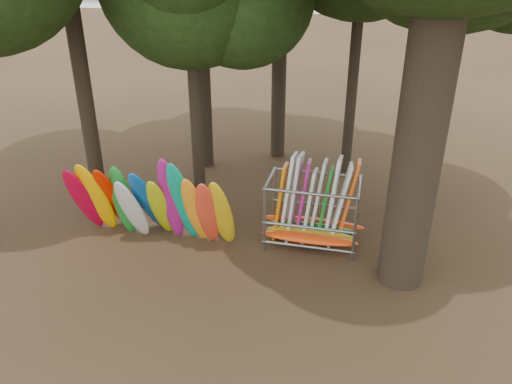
# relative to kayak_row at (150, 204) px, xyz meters

# --- Properties ---
(ground) EXTENTS (120.00, 120.00, 0.00)m
(ground) POSITION_rel_kayak_row_xyz_m (2.15, -0.13, -1.32)
(ground) COLOR #47331E
(ground) RESTS_ON ground
(lake) EXTENTS (160.00, 160.00, 0.00)m
(lake) POSITION_rel_kayak_row_xyz_m (2.15, 59.87, -1.32)
(lake) COLOR gray
(lake) RESTS_ON ground
(kayak_row) EXTENTS (5.06, 2.17, 3.18)m
(kayak_row) POSITION_rel_kayak_row_xyz_m (0.00, 0.00, 0.00)
(kayak_row) COLOR #B80329
(kayak_row) RESTS_ON ground
(storage_rack) EXTENTS (3.18, 1.54, 2.82)m
(storage_rack) POSITION_rel_kayak_row_xyz_m (4.70, 1.14, -0.33)
(storage_rack) COLOR gray
(storage_rack) RESTS_ON ground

